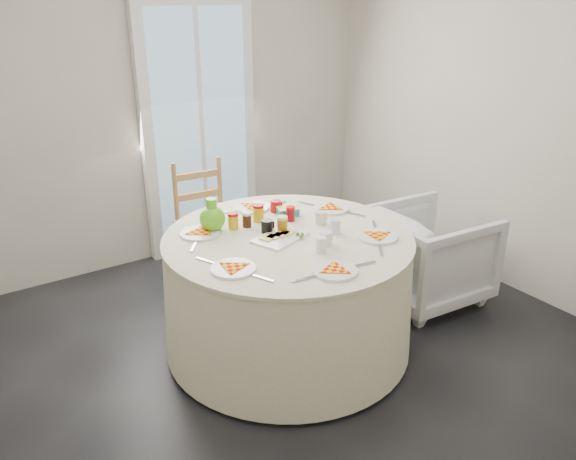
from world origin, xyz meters
TOP-DOWN VIEW (x-y plane):
  - floor at (0.00, 0.00)m, footprint 4.00×4.00m
  - wall_back at (0.00, 2.00)m, footprint 4.00×0.02m
  - wall_right at (2.00, 0.00)m, footprint 0.02×4.00m
  - glass_door at (0.40, 1.95)m, footprint 1.00×0.08m
  - table at (0.14, 0.26)m, footprint 1.53×1.53m
  - wooden_chair at (0.14, 1.34)m, footprint 0.45×0.43m
  - armchair at (1.32, 0.20)m, footprint 0.75×0.80m
  - place_settings at (0.14, 0.26)m, footprint 1.43×1.43m
  - jar_cluster at (0.10, 0.49)m, footprint 0.46×0.35m
  - butter_tub at (0.33, 0.54)m, footprint 0.16×0.13m
  - green_pitcher at (-0.19, 0.58)m, footprint 0.20×0.20m
  - cheese_platter at (0.08, 0.25)m, footprint 0.37×0.30m
  - mugs_glasses at (0.24, 0.26)m, footprint 0.66×0.66m

SIDE VIEW (x-z plane):
  - floor at x=0.00m, z-range 0.00..0.00m
  - table at x=0.14m, z-range -0.01..0.76m
  - armchair at x=1.32m, z-range 0.01..0.77m
  - wooden_chair at x=0.14m, z-range 0.00..0.94m
  - place_settings at x=0.14m, z-range 0.76..0.78m
  - cheese_platter at x=0.08m, z-range 0.75..0.79m
  - butter_tub at x=0.33m, z-range 0.76..0.81m
  - mugs_glasses at x=0.24m, z-range 0.76..0.86m
  - jar_cluster at x=0.10m, z-range 0.76..0.88m
  - green_pitcher at x=-0.19m, z-range 0.77..0.97m
  - glass_door at x=0.40m, z-range 0.00..2.10m
  - wall_back at x=0.00m, z-range 0.00..2.60m
  - wall_right at x=2.00m, z-range 0.00..2.60m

